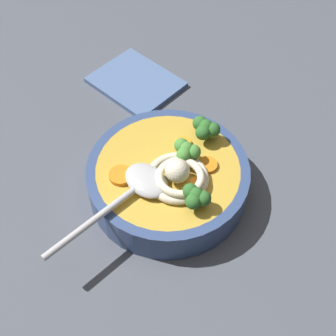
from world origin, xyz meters
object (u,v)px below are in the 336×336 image
Objects in this scene: noodle_pile at (178,176)px; soup_bowl at (168,179)px; folded_napkin at (136,82)px; soup_spoon at (138,187)px.

soup_bowl is at bearing 143.53° from noodle_pile.
folded_napkin is at bearing 128.46° from noodle_pile.
soup_spoon reaches higher than soup_bowl.
folded_napkin is (-13.04, 17.42, -2.09)cm from soup_bowl.
soup_spoon is (-2.00, -4.63, 3.13)cm from soup_bowl.
soup_spoon reaches higher than folded_napkin.
soup_bowl is 5.93cm from soup_spoon.
noodle_pile is (1.93, -1.42, 3.41)cm from soup_bowl.
noodle_pile is 24.68cm from folded_napkin.
soup_bowl is 1.57× the size of folded_napkin.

